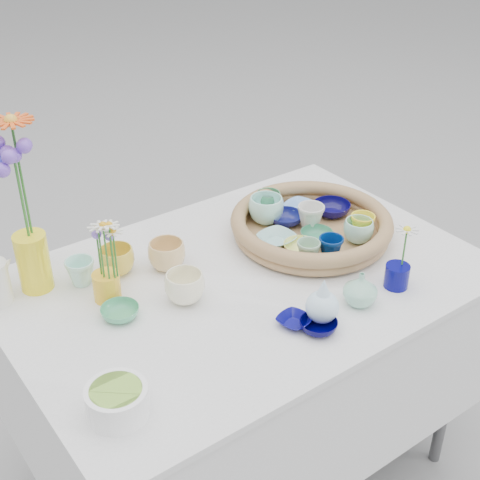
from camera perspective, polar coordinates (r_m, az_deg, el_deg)
ground at (r=2.32m, az=0.31°, el=-18.91°), size 80.00×80.00×0.00m
display_table at (r=2.32m, az=0.31°, el=-18.91°), size 1.26×0.86×0.77m
wicker_tray at (r=1.96m, az=6.09°, el=1.21°), size 0.47×0.47×0.08m
tray_ceramic_0 at (r=2.01m, az=3.94°, el=1.83°), size 0.12×0.12×0.03m
tray_ceramic_1 at (r=2.07m, az=7.82°, el=2.64°), size 0.13×0.13×0.04m
tray_ceramic_2 at (r=1.96m, az=10.38°, el=1.23°), size 0.09×0.09×0.07m
tray_ceramic_3 at (r=1.93m, az=6.56°, el=0.33°), size 0.10×0.10×0.03m
tray_ceramic_4 at (r=1.82m, az=5.85°, el=-0.99°), size 0.07×0.07×0.06m
tray_ceramic_5 at (r=1.91m, az=3.17°, el=0.09°), size 0.11×0.11×0.03m
tray_ceramic_6 at (r=2.00m, az=2.24°, el=2.60°), size 0.12×0.12×0.08m
tray_ceramic_7 at (r=1.98m, az=6.05°, el=1.96°), size 0.10×0.10×0.07m
tray_ceramic_8 at (r=2.08m, az=5.16°, el=2.81°), size 0.11×0.11×0.02m
tray_ceramic_9 at (r=1.85m, az=7.75°, el=-0.66°), size 0.08×0.08×0.06m
tray_ceramic_10 at (r=1.87m, az=5.16°, el=-0.68°), size 0.12×0.12×0.03m
tray_ceramic_11 at (r=1.93m, az=10.07°, el=0.77°), size 0.11×0.11×0.07m
tray_ceramic_12 at (r=2.07m, az=2.44°, el=3.33°), size 0.09×0.09×0.06m
loose_ceramic_0 at (r=1.83m, az=-10.47°, el=-1.73°), size 0.11×0.11×0.08m
loose_ceramic_1 at (r=1.82m, az=-6.27°, el=-1.31°), size 0.11×0.11×0.08m
loose_ceramic_2 at (r=1.67m, az=-10.20°, el=-6.11°), size 0.11×0.11×0.03m
loose_ceramic_3 at (r=1.69m, az=-4.74°, el=-4.05°), size 0.12×0.12×0.08m
loose_ceramic_4 at (r=1.63m, az=4.64°, el=-6.91°), size 0.10×0.10×0.02m
loose_ceramic_5 at (r=1.80m, az=-13.46°, el=-2.68°), size 0.10×0.10×0.07m
loose_ceramic_6 at (r=1.62m, az=6.71°, el=-7.29°), size 0.11×0.11×0.03m
fluted_bowl at (r=1.42m, az=-10.44°, el=-13.40°), size 0.17×0.17×0.07m
bud_vase_paleblue at (r=1.62m, az=7.08°, el=-5.06°), size 0.09×0.09×0.13m
bud_vase_seafoam at (r=1.70m, az=10.25°, el=-4.12°), size 0.10×0.10×0.09m
bud_vase_cobalt at (r=1.79m, az=13.23°, el=-3.01°), size 0.08×0.08×0.06m
single_daisy at (r=1.76m, az=13.86°, el=-0.61°), size 0.08×0.08×0.12m
tall_vase_yellow at (r=1.80m, az=-17.21°, el=-1.79°), size 0.11×0.11×0.16m
gerbera at (r=1.70m, az=-18.12°, el=4.94°), size 0.13×0.13×0.32m
hydrangea at (r=1.70m, az=-18.16°, el=3.55°), size 0.09×0.09×0.31m
daisy_cup at (r=1.73m, az=-11.30°, el=-3.90°), size 0.09×0.09×0.08m
daisy_posy at (r=1.66m, az=-11.29°, el=-0.80°), size 0.09×0.09×0.15m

